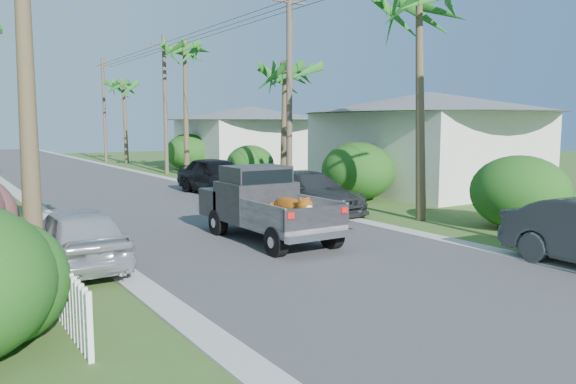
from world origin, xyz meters
TOP-DOWN VIEW (x-y plane):
  - ground at (0.00, 0.00)m, footprint 120.00×120.00m
  - road at (0.00, 25.00)m, footprint 8.00×100.00m
  - curb_left at (-4.30, 25.00)m, footprint 0.60×100.00m
  - curb_right at (4.30, 25.00)m, footprint 0.60×100.00m
  - pickup_truck at (0.19, 6.10)m, footprint 1.98×5.12m
  - parked_car_rm at (4.09, 9.29)m, footprint 2.30×5.17m
  - parked_car_rf at (3.60, 16.16)m, footprint 2.40×5.17m
  - parked_car_ln at (-5.00, 5.41)m, footprint 1.71×4.18m
  - palm_r_b at (6.60, 15.00)m, footprint 4.40×4.40m
  - palm_r_c at (6.20, 26.00)m, footprint 4.40×4.40m
  - palm_r_d at (6.50, 40.00)m, footprint 4.40×4.40m
  - shrub_r_a at (7.60, 3.00)m, footprint 2.80×3.08m
  - shrub_r_b at (7.80, 11.00)m, footprint 3.00×3.30m
  - shrub_r_c at (7.50, 20.00)m, footprint 2.60×2.86m
  - shrub_r_d at (8.00, 30.00)m, footprint 3.20×3.52m
  - picket_fence at (-6.00, 5.50)m, footprint 0.10×11.00m
  - house_right_near at (13.00, 12.00)m, footprint 8.00×9.00m
  - house_right_far at (13.00, 30.00)m, footprint 9.00×8.00m
  - utility_pole_b at (5.60, 13.00)m, footprint 1.60×0.26m
  - utility_pole_c at (5.60, 28.00)m, footprint 1.60×0.26m
  - utility_pole_d at (5.60, 43.00)m, footprint 1.60×0.26m

SIDE VIEW (x-z plane):
  - ground at x=0.00m, z-range 0.00..0.00m
  - road at x=0.00m, z-range 0.00..0.02m
  - curb_left at x=-4.30m, z-range 0.00..0.06m
  - curb_right at x=4.30m, z-range 0.00..0.06m
  - picket_fence at x=-6.00m, z-range 0.00..1.00m
  - parked_car_ln at x=-5.00m, z-range 0.00..1.42m
  - parked_car_rm at x=4.09m, z-range 0.00..1.47m
  - parked_car_rf at x=3.60m, z-range 0.00..1.72m
  - pickup_truck at x=0.19m, z-range -0.02..2.04m
  - shrub_r_c at x=7.50m, z-range 0.00..2.10m
  - shrub_r_a at x=7.60m, z-range 0.00..2.30m
  - shrub_r_b at x=7.80m, z-range 0.00..2.50m
  - shrub_r_d at x=8.00m, z-range 0.00..2.60m
  - house_right_far at x=13.00m, z-range -0.18..4.42m
  - house_right_near at x=13.00m, z-range -0.18..4.62m
  - utility_pole_b at x=5.60m, z-range 0.10..9.10m
  - utility_pole_c at x=5.60m, z-range 0.10..9.10m
  - utility_pole_d at x=5.60m, z-range 0.10..9.10m
  - palm_r_b at x=6.60m, z-range 2.35..9.55m
  - palm_r_d at x=6.50m, z-range 2.73..10.74m
  - palm_r_c at x=6.20m, z-range 3.41..12.81m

